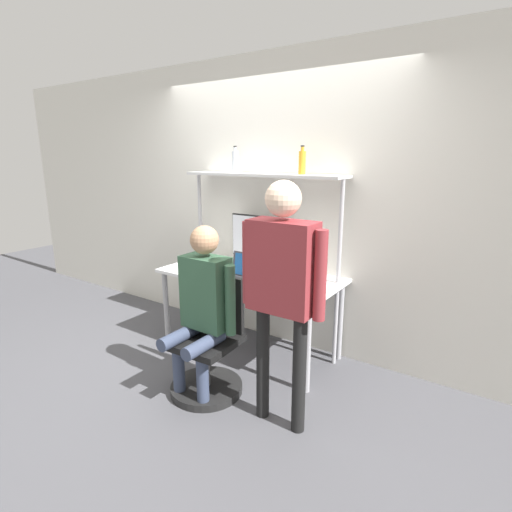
# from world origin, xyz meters

# --- Properties ---
(ground_plane) EXTENTS (12.00, 12.00, 0.00)m
(ground_plane) POSITION_xyz_m (0.00, 0.00, 0.00)
(ground_plane) COLOR #4C4C51
(wall_back) EXTENTS (8.00, 0.06, 2.70)m
(wall_back) POSITION_xyz_m (0.00, 0.80, 1.35)
(wall_back) COLOR silver
(wall_back) RESTS_ON ground_plane
(desk) EXTENTS (1.66, 0.75, 0.75)m
(desk) POSITION_xyz_m (0.00, 0.40, 0.68)
(desk) COLOR white
(desk) RESTS_ON ground_plane
(shelf_unit) EXTENTS (1.57, 0.30, 1.64)m
(shelf_unit) POSITION_xyz_m (0.00, 0.61, 1.42)
(shelf_unit) COLOR silver
(shelf_unit) RESTS_ON ground_plane
(monitor) EXTENTS (0.58, 0.24, 0.50)m
(monitor) POSITION_xyz_m (-0.06, 0.61, 1.02)
(monitor) COLOR black
(monitor) RESTS_ON desk
(laptop) EXTENTS (0.35, 0.22, 0.22)m
(laptop) POSITION_xyz_m (0.07, 0.25, 0.81)
(laptop) COLOR #333338
(laptop) RESTS_ON desk
(cell_phone) EXTENTS (0.07, 0.15, 0.01)m
(cell_phone) POSITION_xyz_m (0.37, 0.18, 0.76)
(cell_phone) COLOR black
(cell_phone) RESTS_ON desk
(office_chair) EXTENTS (0.56, 0.56, 0.90)m
(office_chair) POSITION_xyz_m (0.12, -0.32, 0.27)
(office_chair) COLOR black
(office_chair) RESTS_ON ground_plane
(person_seated) EXTENTS (0.53, 0.46, 1.31)m
(person_seated) POSITION_xyz_m (0.12, -0.37, 0.77)
(person_seated) COLOR #38425B
(person_seated) RESTS_ON ground_plane
(person_standing) EXTENTS (0.60, 0.22, 1.66)m
(person_standing) POSITION_xyz_m (0.79, -0.36, 1.06)
(person_standing) COLOR black
(person_standing) RESTS_ON ground_plane
(bottle_clear) EXTENTS (0.06, 0.06, 0.24)m
(bottle_clear) POSITION_xyz_m (-0.31, 0.61, 1.74)
(bottle_clear) COLOR silver
(bottle_clear) RESTS_ON shelf_unit
(bottle_amber) EXTENTS (0.06, 0.06, 0.24)m
(bottle_amber) POSITION_xyz_m (0.40, 0.61, 1.74)
(bottle_amber) COLOR gold
(bottle_amber) RESTS_ON shelf_unit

